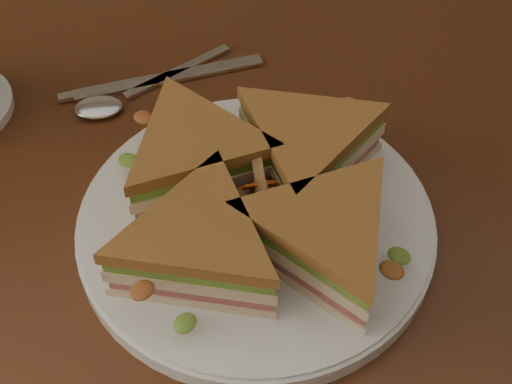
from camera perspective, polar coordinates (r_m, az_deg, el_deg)
table at (r=0.72m, az=-0.09°, el=-5.15°), size 1.20×0.80×0.75m
plate at (r=0.61m, az=0.00°, el=-2.60°), size 0.30×0.30×0.02m
sandwich_wedges at (r=0.58m, az=0.00°, el=-0.33°), size 0.31×0.31×0.06m
crisps_mound at (r=0.58m, az=0.00°, el=-0.58°), size 0.09×0.09×0.05m
spoon at (r=0.74m, az=-10.94°, el=7.32°), size 0.16×0.10×0.01m
knife at (r=0.76m, az=-8.02°, el=8.80°), size 0.21×0.05×0.00m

